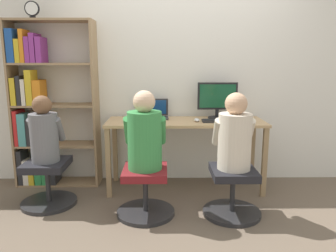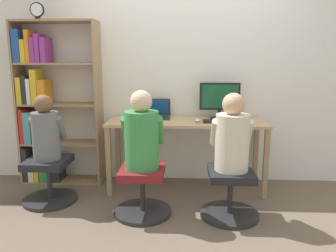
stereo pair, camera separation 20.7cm
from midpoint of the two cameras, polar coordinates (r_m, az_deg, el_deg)
ground_plane at (r=3.54m, az=4.86°, el=-12.47°), size 14.00×14.00×0.00m
wall_back at (r=3.87m, az=4.87°, el=9.45°), size 10.00×0.05×2.60m
desk at (r=3.59m, az=4.89°, el=-0.59°), size 1.72×0.56×0.78m
desktop_monitor at (r=3.72m, az=10.57°, el=4.40°), size 0.45×0.20×0.41m
laptop at (r=3.73m, az=-0.90°, el=2.09°), size 0.37×0.25×0.22m
keyboard at (r=3.53m, az=11.46°, el=0.79°), size 0.45×0.14×0.03m
computer_mouse_by_keyboard at (r=3.52m, az=6.87°, el=0.97°), size 0.06×0.10×0.04m
office_chair_left at (r=3.15m, az=12.66°, el=-11.31°), size 0.54×0.54×0.45m
office_chair_right at (r=3.12m, az=-2.53°, el=-11.18°), size 0.54×0.54×0.45m
person_at_monitor at (r=2.99m, az=13.08°, el=-1.85°), size 0.37×0.33×0.70m
person_at_laptop at (r=2.97m, az=-2.61°, el=-1.54°), size 0.38×0.34×0.72m
bookshelf at (r=3.99m, az=-19.11°, el=2.96°), size 0.94×0.30×1.86m
desk_clock at (r=3.92m, az=-20.38°, el=18.38°), size 0.15×0.03×0.17m
office_chair_side at (r=3.56m, az=-18.41°, el=-8.90°), size 0.54×0.54×0.45m
person_near_shelf at (r=3.43m, az=-18.91°, el=-0.82°), size 0.33×0.30×0.65m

